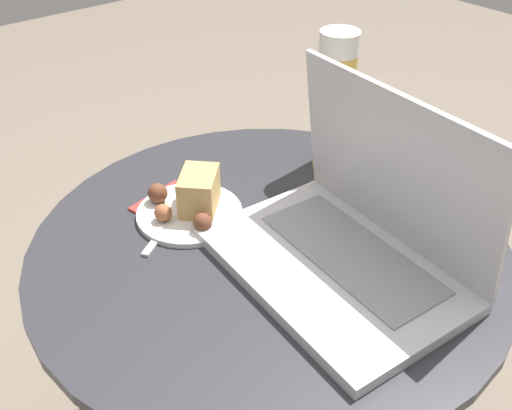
{
  "coord_description": "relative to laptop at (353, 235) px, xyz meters",
  "views": [
    {
      "loc": [
        0.54,
        -0.47,
        1.13
      ],
      "look_at": [
        -0.01,
        -0.02,
        0.63
      ],
      "focal_mm": 42.0,
      "sensor_mm": 36.0,
      "label": 1
    }
  ],
  "objects": [
    {
      "name": "beer_glass",
      "position": [
        -0.22,
        0.18,
        0.07
      ],
      "size": [
        0.07,
        0.07,
        0.25
      ],
      "color": "gold",
      "rests_on": "table"
    },
    {
      "name": "table",
      "position": [
        -0.12,
        -0.06,
        -0.2
      ],
      "size": [
        0.73,
        0.73,
        0.56
      ],
      "color": "#9E9EA3",
      "rests_on": "ground_plane"
    },
    {
      "name": "napkin",
      "position": [
        -0.26,
        -0.11,
        -0.05
      ],
      "size": [
        0.17,
        0.14,
        0.0
      ],
      "color": "#B7332D",
      "rests_on": "table"
    },
    {
      "name": "laptop",
      "position": [
        0.0,
        0.0,
        0.0
      ],
      "size": [
        0.38,
        0.27,
        0.26
      ],
      "color": "silver",
      "rests_on": "table"
    },
    {
      "name": "fork",
      "position": [
        -0.27,
        -0.13,
        -0.05
      ],
      "size": [
        0.12,
        0.18,
        0.0
      ],
      "color": "#B2B2B7",
      "rests_on": "table"
    },
    {
      "name": "snack_plate",
      "position": [
        -0.25,
        -0.11,
        -0.03
      ],
      "size": [
        0.17,
        0.17,
        0.07
      ],
      "color": "silver",
      "rests_on": "table"
    }
  ]
}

